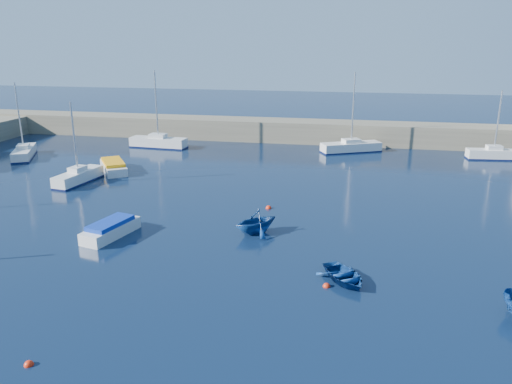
% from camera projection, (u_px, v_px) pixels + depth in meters
% --- Properties ---
extents(ground, '(220.00, 220.00, 0.00)m').
position_uv_depth(ground, '(211.00, 357.00, 20.50)').
color(ground, '#0C1C35').
rests_on(ground, ground).
extents(back_wall, '(96.00, 4.50, 2.60)m').
position_uv_depth(back_wall, '(313.00, 131.00, 63.23)').
color(back_wall, '#6D6753').
rests_on(back_wall, ground).
extents(sailboat_3, '(2.26, 5.59, 7.32)m').
position_uv_depth(sailboat_3, '(78.00, 176.00, 45.16)').
color(sailboat_3, silver).
rests_on(sailboat_3, ground).
extents(sailboat_4, '(4.31, 6.29, 8.13)m').
position_uv_depth(sailboat_4, '(24.00, 152.00, 54.95)').
color(sailboat_4, silver).
rests_on(sailboat_4, ground).
extents(sailboat_5, '(6.96, 2.38, 9.05)m').
position_uv_depth(sailboat_5, '(158.00, 142.00, 59.99)').
color(sailboat_5, silver).
rests_on(sailboat_5, ground).
extents(sailboat_6, '(7.07, 4.79, 9.06)m').
position_uv_depth(sailboat_6, '(351.00, 147.00, 57.58)').
color(sailboat_6, silver).
rests_on(sailboat_6, ground).
extents(sailboat_7, '(5.63, 2.11, 7.40)m').
position_uv_depth(sailboat_7, '(493.00, 154.00, 54.09)').
color(sailboat_7, silver).
rests_on(sailboat_7, ground).
extents(motorboat_1, '(2.51, 4.61, 1.07)m').
position_uv_depth(motorboat_1, '(111.00, 229.00, 32.91)').
color(motorboat_1, silver).
rests_on(motorboat_1, ground).
extents(motorboat_2, '(4.61, 5.45, 1.10)m').
position_uv_depth(motorboat_2, '(113.00, 166.00, 49.09)').
color(motorboat_2, silver).
rests_on(motorboat_2, ground).
extents(dinghy_center, '(3.68, 3.94, 0.67)m').
position_uv_depth(dinghy_center, '(344.00, 276.00, 26.76)').
color(dinghy_center, navy).
rests_on(dinghy_center, ground).
extents(dinghy_left, '(4.20, 4.20, 1.68)m').
position_uv_depth(dinghy_left, '(256.00, 221.00, 33.33)').
color(dinghy_left, navy).
rests_on(dinghy_left, ground).
extents(buoy_0, '(0.39, 0.39, 0.39)m').
position_uv_depth(buoy_0, '(29.00, 365.00, 19.96)').
color(buoy_0, red).
rests_on(buoy_0, ground).
extents(buoy_1, '(0.41, 0.41, 0.41)m').
position_uv_depth(buoy_1, '(327.00, 287.00, 26.30)').
color(buoy_1, red).
rests_on(buoy_1, ground).
extents(buoy_3, '(0.46, 0.46, 0.46)m').
position_uv_depth(buoy_3, '(269.00, 208.00, 38.47)').
color(buoy_3, red).
rests_on(buoy_3, ground).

